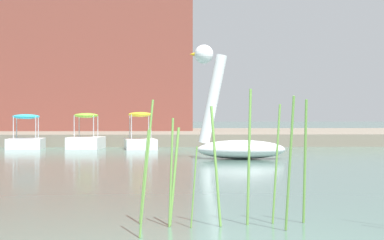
% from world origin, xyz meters
% --- Properties ---
extents(shore_bank_far, '(145.31, 21.96, 0.55)m').
position_xyz_m(shore_bank_far, '(0.00, 35.53, 0.28)').
color(shore_bank_far, slate).
rests_on(shore_bank_far, ground_plane).
extents(swan_boat, '(3.05, 1.76, 3.55)m').
position_xyz_m(swan_boat, '(2.24, 15.18, 0.74)').
color(swan_boat, white).
rests_on(swan_boat, ground_plane).
extents(pedal_boat_yellow, '(1.46, 2.49, 1.52)m').
position_xyz_m(pedal_boat_yellow, '(-0.84, 22.71, 0.44)').
color(pedal_boat_yellow, white).
rests_on(pedal_boat_yellow, ground_plane).
extents(pedal_boat_lime, '(1.48, 2.42, 1.48)m').
position_xyz_m(pedal_boat_lime, '(-3.10, 23.00, 0.42)').
color(pedal_boat_lime, white).
rests_on(pedal_boat_lime, ground_plane).
extents(pedal_boat_cyan, '(1.51, 2.28, 1.44)m').
position_xyz_m(pedal_boat_cyan, '(-5.58, 23.05, 0.40)').
color(pedal_boat_cyan, white).
rests_on(pedal_boat_cyan, ground_plane).
extents(apartment_block, '(18.20, 10.28, 15.56)m').
position_xyz_m(apartment_block, '(-7.20, 38.81, 8.33)').
color(apartment_block, brown).
rests_on(apartment_block, shore_bank_far).
extents(reed_clump_foreground, '(2.99, 1.15, 1.59)m').
position_xyz_m(reed_clump_foreground, '(0.76, 1.39, 0.68)').
color(reed_clump_foreground, '#669942').
rests_on(reed_clump_foreground, ground_plane).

